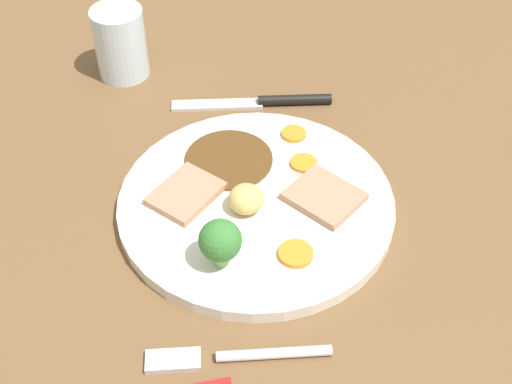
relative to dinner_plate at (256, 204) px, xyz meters
The scene contains 13 objects.
dining_table 4.95cm from the dinner_plate, 136.56° to the left, with size 120.00×84.00×3.60cm, color brown.
dinner_plate is the anchor object (origin of this frame).
gravy_pool 6.32cm from the dinner_plate, 27.02° to the left, with size 9.12×9.12×0.30cm, color #563819.
meat_slice_main 6.96cm from the dinner_plate, 88.06° to the left, with size 6.66×5.23×0.80cm, color tan.
meat_slice_under 6.73cm from the dinner_plate, 88.97° to the right, with size 6.62×5.72×0.80cm, color tan.
roast_potato_left 2.58cm from the dinner_plate, 145.00° to the left, with size 3.42×3.44×2.68cm, color #D8B260.
carrot_coin_front 8.07cm from the dinner_plate, 152.22° to the right, with size 3.19×3.19×0.52cm, color orange.
carrot_coin_back 10.51cm from the dinner_plate, 21.65° to the right, with size 2.63×2.63×0.45cm, color orange.
carrot_coin_side 7.07cm from the dinner_plate, 43.40° to the right, with size 2.76×2.76×0.42cm, color orange.
broccoli_floret 9.48cm from the dinner_plate, 157.91° to the left, with size 3.85×3.85×5.01cm.
fork 17.11cm from the dinner_plate, behind, with size 2.80×15.32×0.90cm.
knife 16.84cm from the dinner_plate, ahead, with size 2.68×18.56×1.20cm.
water_glass 28.44cm from the dinner_plate, 35.90° to the left, with size 6.12×6.12×8.53cm, color silver.
Camera 1 is at (-44.83, -3.91, 53.74)cm, focal length 49.11 mm.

